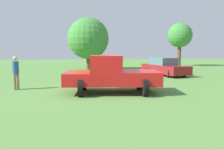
# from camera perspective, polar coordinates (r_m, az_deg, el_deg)

# --- Properties ---
(ground_plane) EXTENTS (80.00, 80.00, 0.00)m
(ground_plane) POSITION_cam_1_polar(r_m,az_deg,el_deg) (10.50, -2.51, -4.86)
(ground_plane) COLOR #54843D
(pickup_truck) EXTENTS (2.78, 4.70, 1.83)m
(pickup_truck) POSITION_cam_1_polar(r_m,az_deg,el_deg) (10.31, -0.64, 0.28)
(pickup_truck) COLOR black
(pickup_truck) RESTS_ON ground_plane
(sedan_near) EXTENTS (4.88, 2.92, 1.46)m
(sedan_near) POSITION_cam_1_polar(r_m,az_deg,el_deg) (18.44, 13.86, 1.95)
(sedan_near) COLOR black
(sedan_near) RESTS_ON ground_plane
(person_bystander) EXTENTS (0.44, 0.44, 1.77)m
(person_bystander) POSITION_cam_1_polar(r_m,az_deg,el_deg) (12.23, -24.44, 0.94)
(person_bystander) COLOR #7A6B51
(person_bystander) RESTS_ON ground_plane
(tree_back_left) EXTENTS (3.21, 3.21, 5.68)m
(tree_back_left) POSITION_cam_1_polar(r_m,az_deg,el_deg) (29.87, 17.76, 9.92)
(tree_back_left) COLOR brown
(tree_back_left) RESTS_ON ground_plane
(tree_back_right) EXTENTS (4.39, 4.39, 5.54)m
(tree_back_right) POSITION_cam_1_polar(r_m,az_deg,el_deg) (23.07, -6.39, 9.57)
(tree_back_right) COLOR brown
(tree_back_right) RESTS_ON ground_plane
(traffic_cone) EXTENTS (0.32, 0.32, 0.55)m
(traffic_cone) POSITION_cam_1_polar(r_m,az_deg,el_deg) (14.77, -6.43, -0.52)
(traffic_cone) COLOR orange
(traffic_cone) RESTS_ON ground_plane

